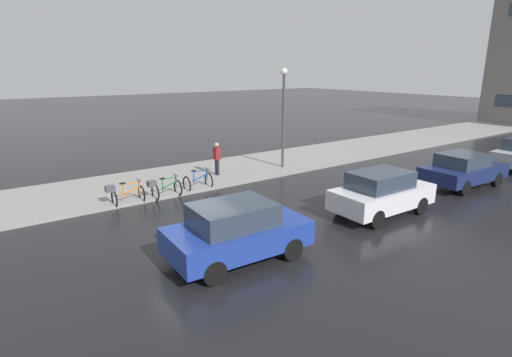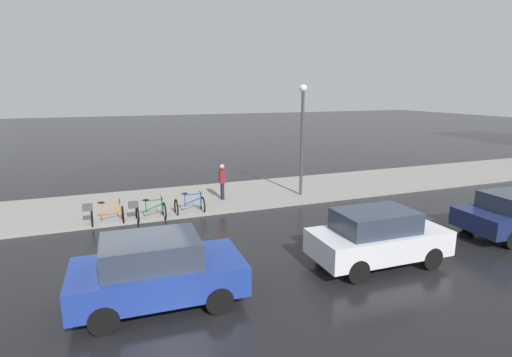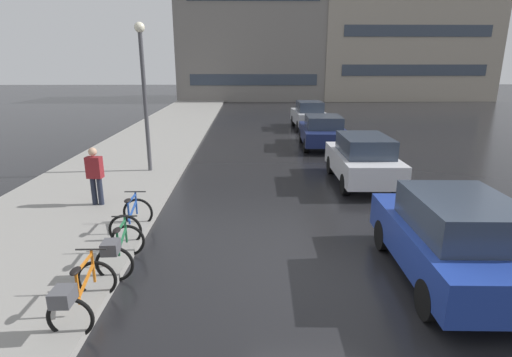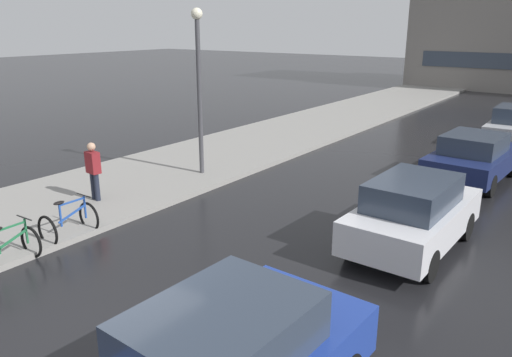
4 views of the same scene
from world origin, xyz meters
name	(u,v)px [view 3 (image 3 of 4)]	position (x,y,z in m)	size (l,w,h in m)	color
ground_plane	(318,287)	(0.00, 0.00, 0.00)	(140.00, 140.00, 0.00)	black
sidewalk_kerb	(133,158)	(-6.00, 10.00, 0.07)	(4.80, 60.00, 0.14)	gray
bicycle_nearest	(80,295)	(-3.80, -0.92, 0.48)	(0.70, 1.39, 0.95)	black
bicycle_second	(119,249)	(-3.68, 0.64, 0.47)	(0.75, 1.34, 0.93)	black
bicycle_third	(132,219)	(-3.91, 2.32, 0.40)	(0.73, 1.13, 0.96)	black
car_blue	(455,238)	(2.48, 0.21, 0.83)	(2.10, 3.98, 1.64)	navy
car_white	(363,159)	(2.54, 6.37, 0.83)	(1.86, 3.93, 1.62)	silver
car_navy	(323,131)	(2.33, 12.37, 0.76)	(2.14, 4.17, 1.50)	navy
car_silver	(309,115)	(2.53, 18.03, 0.82)	(1.82, 3.97, 1.64)	#B2B5BA
pedestrian	(95,175)	(-5.32, 4.10, 0.97)	(0.42, 0.28, 1.72)	#1E2333
streetlamp	(144,84)	(-4.75, 7.72, 3.19)	(0.34, 0.34, 5.15)	#424247
building_facade_main	(253,41)	(-0.55, 39.37, 6.19)	(15.67, 8.26, 12.39)	gray
building_facade_side	(400,17)	(15.71, 40.58, 8.80)	(17.97, 10.92, 17.59)	#9E9384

